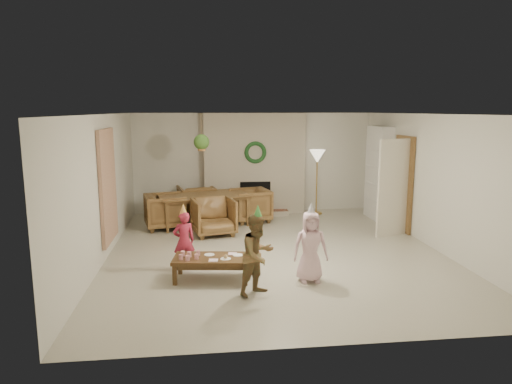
{
  "coord_description": "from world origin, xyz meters",
  "views": [
    {
      "loc": [
        -1.3,
        -8.11,
        2.58
      ],
      "look_at": [
        -0.3,
        0.4,
        1.05
      ],
      "focal_mm": 32.5,
      "sensor_mm": 36.0,
      "label": 1
    }
  ],
  "objects": [
    {
      "name": "coffee_leg_fr",
      "position": [
        -0.69,
        -1.59,
        0.15
      ],
      "size": [
        0.07,
        0.07,
        0.3
      ],
      "primitive_type": "cube",
      "rotation": [
        0.0,
        0.0,
        -0.13
      ],
      "color": "#4F351A",
      "rests_on": "floor"
    },
    {
      "name": "food_scoop",
      "position": [
        -0.97,
        -1.4,
        0.4
      ],
      "size": [
        0.07,
        0.07,
        0.06
      ],
      "primitive_type": "sphere",
      "rotation": [
        0.0,
        0.0,
        -0.13
      ],
      "color": "tan",
      "rests_on": "plate_b"
    },
    {
      "name": "fireplace_hearth",
      "position": [
        0.0,
        2.95,
        0.06
      ],
      "size": [
        1.6,
        0.3,
        0.12
      ],
      "primitive_type": "cube",
      "color": "#5D2819",
      "rests_on": "floor"
    },
    {
      "name": "coffee_leg_bl",
      "position": [
        -1.68,
        -0.99,
        0.15
      ],
      "size": [
        0.07,
        0.07,
        0.3
      ],
      "primitive_type": "cube",
      "rotation": [
        0.0,
        0.0,
        -0.13
      ],
      "color": "#4F351A",
      "rests_on": "floor"
    },
    {
      "name": "curtain_panel",
      "position": [
        -2.96,
        0.2,
        1.25
      ],
      "size": [
        0.06,
        1.2,
        2.0
      ],
      "primitive_type": "cube",
      "color": "#C8AC8D",
      "rests_on": "wall_left"
    },
    {
      "name": "bookshelf_shelf_a",
      "position": [
        2.82,
        2.3,
        0.45
      ],
      "size": [
        0.3,
        0.92,
        0.03
      ],
      "primitive_type": "cube",
      "color": "white",
      "rests_on": "bookshelf_carcass"
    },
    {
      "name": "wall_front",
      "position": [
        0.0,
        -3.5,
        1.25
      ],
      "size": [
        7.0,
        0.0,
        7.0
      ],
      "primitive_type": "plane",
      "rotation": [
        -1.57,
        0.0,
        0.0
      ],
      "color": "silver",
      "rests_on": "floor"
    },
    {
      "name": "dining_chair_left",
      "position": [
        -2.12,
        1.97,
        0.39
      ],
      "size": [
        1.0,
        0.99,
        0.77
      ],
      "primitive_type": "imported",
      "rotation": [
        0.0,
        0.0,
        1.79
      ],
      "color": "brown",
      "rests_on": "floor"
    },
    {
      "name": "fireplace_firebox",
      "position": [
        0.0,
        3.12,
        0.45
      ],
      "size": [
        0.75,
        0.12,
        0.75
      ],
      "primitive_type": "cube",
      "color": "black",
      "rests_on": "floor"
    },
    {
      "name": "fireplace_mass",
      "position": [
        0.0,
        3.3,
        1.25
      ],
      "size": [
        2.5,
        0.4,
        2.5
      ],
      "primitive_type": "cube",
      "color": "#511A15",
      "rests_on": "floor"
    },
    {
      "name": "fireplace_wreath",
      "position": [
        0.0,
        3.07,
        1.55
      ],
      "size": [
        0.54,
        0.1,
        0.54
      ],
      "primitive_type": "torus",
      "rotation": [
        1.57,
        0.0,
        0.0
      ],
      "color": "#18411D",
      "rests_on": "fireplace_mass"
    },
    {
      "name": "cup_b",
      "position": [
        -1.62,
        -1.19,
        0.4
      ],
      "size": [
        0.07,
        0.07,
        0.08
      ],
      "primitive_type": "cylinder",
      "rotation": [
        0.0,
        0.0,
        -0.13
      ],
      "color": "white",
      "rests_on": "coffee_table_top"
    },
    {
      "name": "door_leaf",
      "position": [
        2.58,
        0.82,
        1.0
      ],
      "size": [
        0.77,
        0.32,
        2.0
      ],
      "primitive_type": "cube",
      "rotation": [
        0.0,
        0.0,
        -1.22
      ],
      "color": "beige",
      "rests_on": "floor"
    },
    {
      "name": "wall_left",
      "position": [
        -3.0,
        0.0,
        1.25
      ],
      "size": [
        0.0,
        7.0,
        7.0
      ],
      "primitive_type": "plane",
      "rotation": [
        1.57,
        0.0,
        1.57
      ],
      "color": "silver",
      "rests_on": "floor"
    },
    {
      "name": "party_hat_plaid",
      "position": [
        -0.55,
        -1.94,
        1.2
      ],
      "size": [
        0.17,
        0.17,
        0.19
      ],
      "primitive_type": "cone",
      "rotation": [
        0.0,
        0.0,
        0.29
      ],
      "color": "green",
      "rests_on": "child_plaid"
    },
    {
      "name": "door_frame",
      "position": [
        2.96,
        1.2,
        1.02
      ],
      "size": [
        0.05,
        0.86,
        2.04
      ],
      "primitive_type": "cube",
      "color": "brown",
      "rests_on": "floor"
    },
    {
      "name": "wall_back",
      "position": [
        0.0,
        3.5,
        1.25
      ],
      "size": [
        7.0,
        0.0,
        7.0
      ],
      "primitive_type": "plane",
      "rotation": [
        1.57,
        0.0,
        0.0
      ],
      "color": "silver",
      "rests_on": "floor"
    },
    {
      "name": "floor_lamp_post",
      "position": [
        1.53,
        3.0,
        0.75
      ],
      "size": [
        0.03,
        0.03,
        1.44
      ],
      "primitive_type": "cylinder",
      "color": "gold",
      "rests_on": "floor"
    },
    {
      "name": "bookshelf_shelf_d",
      "position": [
        2.82,
        2.3,
        1.65
      ],
      "size": [
        0.3,
        0.92,
        0.03
      ],
      "primitive_type": "cube",
      "color": "white",
      "rests_on": "bookshelf_carcass"
    },
    {
      "name": "cup_c",
      "position": [
        -1.54,
        -1.42,
        0.4
      ],
      "size": [
        0.07,
        0.07,
        0.08
      ],
      "primitive_type": "cylinder",
      "rotation": [
        0.0,
        0.0,
        -0.13
      ],
      "color": "white",
      "rests_on": "coffee_table_top"
    },
    {
      "name": "floor",
      "position": [
        0.0,
        0.0,
        0.0
      ],
      "size": [
        7.0,
        7.0,
        0.0
      ],
      "primitive_type": "plane",
      "color": "#B7B29E",
      "rests_on": "ground"
    },
    {
      "name": "plate_a",
      "position": [
        -1.22,
        -1.18,
        0.36
      ],
      "size": [
        0.18,
        0.18,
        0.01
      ],
      "primitive_type": "cylinder",
      "rotation": [
        0.0,
        0.0,
        -0.13
      ],
      "color": "white",
      "rests_on": "coffee_table_top"
    },
    {
      "name": "child_pink",
      "position": [
        0.3,
        -1.54,
        0.54
      ],
      "size": [
        0.54,
        0.36,
        1.08
      ],
      "primitive_type": "imported",
      "rotation": [
        0.0,
        0.0,
        -0.02
      ],
      "color": "#EDBDCB",
      "rests_on": "floor"
    },
    {
      "name": "bookshelf_shelf_b",
      "position": [
        2.82,
        2.3,
        0.85
      ],
      "size": [
        0.3,
        0.92,
        0.03
      ],
      "primitive_type": "cube",
      "color": "white",
      "rests_on": "bookshelf_carcass"
    },
    {
      "name": "coffee_table_apron",
      "position": [
        -1.18,
        -1.29,
        0.27
      ],
      "size": [
        1.12,
        0.62,
        0.07
      ],
      "primitive_type": "cube",
      "rotation": [
        0.0,
        0.0,
        -0.13
      ],
      "color": "#4F351A",
      "rests_on": "floor"
    },
    {
      "name": "floor_lamp_base",
      "position": [
        1.53,
        3.0,
        0.02
      ],
      "size": [
        0.3,
        0.3,
        0.03
      ],
      "primitive_type": "cylinder",
      "color": "gold",
      "rests_on": "floor"
    },
    {
      "name": "dining_chair_near",
      "position": [
        -1.08,
        1.3,
        0.39
      ],
      "size": [
        0.99,
        1.0,
        0.77
      ],
      "primitive_type": "imported",
      "rotation": [
        0.0,
        0.0,
        0.21
      ],
      "color": "brown",
      "rests_on": "floor"
    },
    {
      "name": "dining_table",
      "position": [
        -1.27,
        2.15,
        0.35
      ],
      "size": [
        2.18,
        1.51,
        0.7
      ],
      "primitive_type": "imported",
      "rotation": [
        0.0,
        0.0,
        0.21
      ],
      "color": "brown",
      "rests_on": "floor"
    },
    {
      "name": "cup_d",
      "position": [
        -1.52,
        -1.25,
        0.4
      ],
      "size": [
        0.07,
        0.07,
        0.08
      ],
      "primitive_type": "cylinder",
      "rotation": [
        0.0,
        0.0,
        -0.13
      ],
      "color": "white",
      "rests_on": "coffee_table_top"
    },
    {
      "name": "napkin_left",
      "position": [
        -1.16,
        -1.45,
        0.36
      ],
      "size": [
        0.15,
        0.15,
        0.01
      ],
      "primitive_type": "cube",
      "rotation": [
        0.0,
        0.0,
        -0.13
      ],
      "color": "#FEBBD6",
      "rests_on": "coffee_table_top"
    },
    {
      "name": "cup_a",
      "position": [
        -1.64,
        -1.37,
        0.4
      ],
      "size": [
        0.07,
        0.07,
        0.08
      ],
      "primitive_type": "cylinder",
      "rotation": [
        0.0,
        0.0,
        -0.13
      ],
      "color": "white",
      "rests_on": "coffee_table_top"
    },
    {
      "name": "bookshelf_carcass",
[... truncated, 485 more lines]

